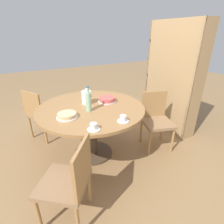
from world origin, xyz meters
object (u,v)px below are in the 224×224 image
Objects in this scene: coffee_pot at (86,97)px; water_bottle at (88,101)px; cup_b at (87,95)px; chair_a at (156,119)px; cake_second at (67,115)px; bookshelf at (171,79)px; cup_c at (94,127)px; cup_a at (123,119)px; cake_main at (107,100)px; chair_c at (69,181)px; chair_b at (41,113)px.

coffee_pot is 0.70× the size of water_bottle.
cup_b is at bearing 161.79° from water_bottle.
cake_second is at bearing -165.66° from chair_a.
bookshelf reaches higher than cup_c.
chair_a reaches higher than cake_second.
water_bottle reaches higher than cup_a.
bookshelf is 7.12× the size of cake_main.
cake_second is at bearing -79.22° from water_bottle.
water_bottle is 2.41× the size of cup_c.
cup_b is (-1.19, 0.65, 0.33)m from chair_c.
chair_c is 3.83× the size of coffee_pot.
bookshelf reaches higher than chair_a.
chair_b is at bearing 162.95° from chair_a.
coffee_pot is (-0.01, -1.57, -0.06)m from bookshelf.
coffee_pot reaches higher than cup_c.
cake_second is 0.65m from cup_a.
chair_a is 6.46× the size of cup_b.
cake_main is at bearing 31.57° from cup_b.
chair_c is 1.17m from coffee_pot.
coffee_pot reaches higher than chair_c.
coffee_pot is at bearing -171.67° from chair_b.
cup_a is at bearing 26.66° from water_bottle.
coffee_pot is 1.69× the size of cup_b.
cake_second is 1.88× the size of cup_b.
water_bottle is at bearing -153.34° from cup_a.
coffee_pot is 0.73m from cup_c.
chair_a is 2.68× the size of water_bottle.
chair_a is at bearing 54.04° from cup_b.
chair_c is 6.46× the size of cup_a.
bookshelf is at bearing 98.53° from cake_second.
coffee_pot is 1.69× the size of cup_a.
cake_main is 1.05× the size of cake_second.
chair_b is at bearing 72.10° from bookshelf.
chair_b is 2.27m from bookshelf.
cup_c is at bearing 111.41° from bookshelf.
chair_a reaches higher than cup_b.
cup_a is at bearing 115.80° from bookshelf.
water_bottle is at bearing -63.33° from cake_main.
cup_c is (0.40, 0.16, 0.00)m from cake_second.
cup_b is at bearing -154.76° from chair_b.
cake_main is at bearing 76.77° from coffee_pot.
bookshelf is (-0.94, 2.12, 0.46)m from chair_c.
cup_c is (-0.24, 0.35, 0.33)m from chair_c.
cake_main is (-0.18, 0.35, -0.10)m from water_bottle.
cake_main is at bearing 168.73° from cup_a.
cup_b is at bearing 80.35° from bookshelf.
chair_c is 2.37m from bookshelf.
chair_a is 3.83× the size of coffee_pot.
cup_b is at bearing 162.14° from chair_a.
water_bottle is 2.41× the size of cup_a.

